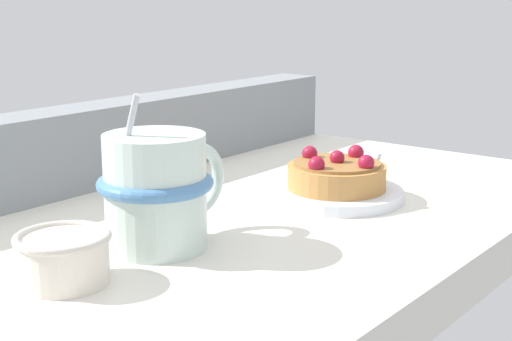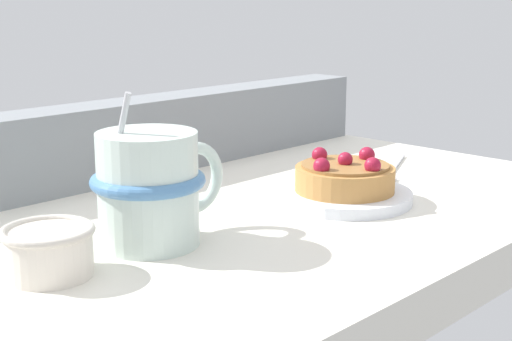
# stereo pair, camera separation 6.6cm
# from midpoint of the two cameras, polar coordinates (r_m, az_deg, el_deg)

# --- Properties ---
(ground_plane) EXTENTS (0.69, 0.44, 0.04)m
(ground_plane) POSITION_cam_midpoint_polar(r_m,az_deg,el_deg) (0.72, 3.27, -4.29)
(ground_plane) COLOR silver
(window_rail_back) EXTENTS (0.68, 0.06, 0.08)m
(window_rail_back) POSITION_cam_midpoint_polar(r_m,az_deg,el_deg) (0.84, -6.58, 2.53)
(window_rail_back) COLOR gray
(window_rail_back) RESTS_ON ground_plane
(dessert_plate) EXTENTS (0.13, 0.13, 0.01)m
(dessert_plate) POSITION_cam_midpoint_polar(r_m,az_deg,el_deg) (0.74, 9.23, -1.99)
(dessert_plate) COLOR silver
(dessert_plate) RESTS_ON ground_plane
(raspberry_tart) EXTENTS (0.10, 0.10, 0.04)m
(raspberry_tart) POSITION_cam_midpoint_polar(r_m,az_deg,el_deg) (0.73, 9.29, -0.47)
(raspberry_tart) COLOR #B77F42
(raspberry_tart) RESTS_ON dessert_plate
(coffee_mug) EXTENTS (0.13, 0.09, 0.12)m
(coffee_mug) POSITION_cam_midpoint_polar(r_m,az_deg,el_deg) (0.60, -4.87, -1.31)
(coffee_mug) COLOR silver
(coffee_mug) RESTS_ON ground_plane
(dessert_fork) EXTENTS (0.15, 0.08, 0.01)m
(dessert_fork) POSITION_cam_midpoint_polar(r_m,az_deg,el_deg) (0.87, 12.35, 0.13)
(dessert_fork) COLOR #B7B7BC
(dessert_fork) RESTS_ON ground_plane
(sugar_bowl) EXTENTS (0.07, 0.07, 0.04)m
(sugar_bowl) POSITION_cam_midpoint_polar(r_m,az_deg,el_deg) (0.55, -12.13, -5.91)
(sugar_bowl) COLOR silver
(sugar_bowl) RESTS_ON ground_plane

